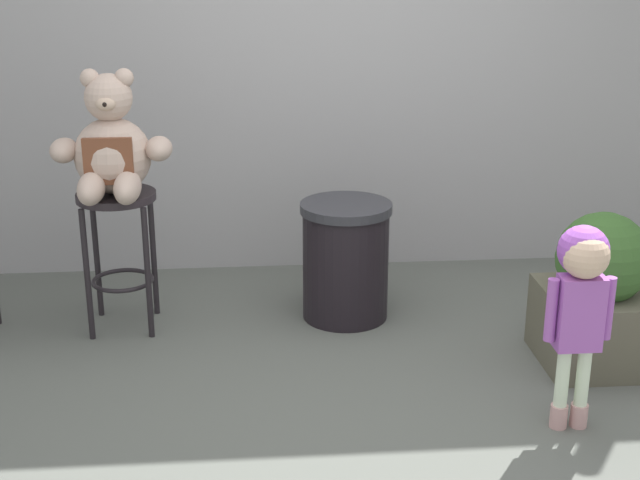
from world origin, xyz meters
name	(u,v)px	position (x,y,z in m)	size (l,w,h in m)	color
ground_plane	(368,408)	(0.00, 0.00, 0.00)	(24.00, 24.00, 0.00)	#585B54
bar_stool_with_teddy	(119,231)	(-1.21, 1.01, 0.55)	(0.42, 0.42, 0.76)	#282125
teddy_bear	(112,150)	(-1.21, 0.98, 0.99)	(0.62, 0.55, 0.65)	#BEA292
child_walking	(581,285)	(0.85, -0.22, 0.66)	(0.29, 0.23, 0.91)	#C79793
trash_bin	(346,260)	(0.01, 1.04, 0.33)	(0.50, 0.50, 0.66)	black
planter_with_shrub	(599,296)	(1.18, 0.38, 0.36)	(0.53, 0.53, 0.78)	#585443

